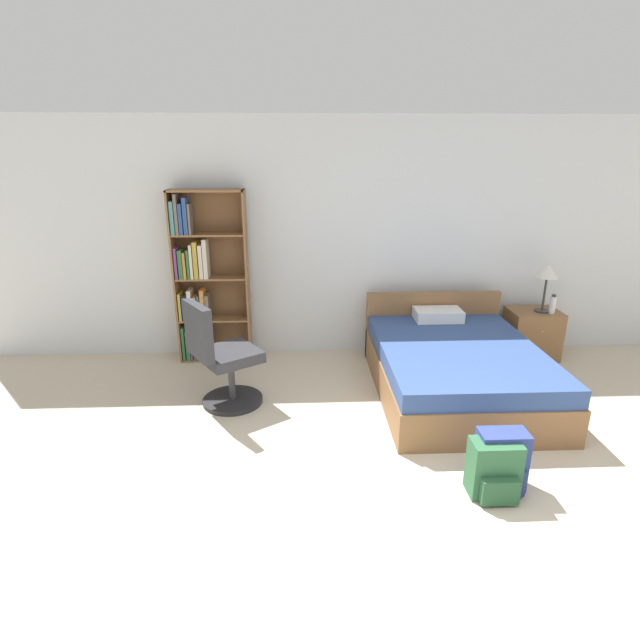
{
  "coord_description": "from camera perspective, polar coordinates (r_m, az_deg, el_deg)",
  "views": [
    {
      "loc": [
        -0.84,
        -2.26,
        2.25
      ],
      "look_at": [
        -0.65,
        1.98,
        0.8
      ],
      "focal_mm": 28.0,
      "sensor_mm": 36.0,
      "label": 1
    }
  ],
  "objects": [
    {
      "name": "ground_plane",
      "position": [
        3.3,
        14.27,
        -24.89
      ],
      "size": [
        14.0,
        14.0,
        0.0
      ],
      "primitive_type": "plane",
      "color": "beige"
    },
    {
      "name": "wall_back",
      "position": [
        5.63,
        6.12,
        9.1
      ],
      "size": [
        9.0,
        0.06,
        2.6
      ],
      "color": "silver",
      "rests_on": "ground_plane"
    },
    {
      "name": "bookshelf",
      "position": [
        5.55,
        -13.26,
        4.25
      ],
      "size": [
        0.78,
        0.26,
        1.86
      ],
      "color": "brown",
      "rests_on": "ground_plane"
    },
    {
      "name": "bed",
      "position": [
        5.02,
        15.11,
        -5.14
      ],
      "size": [
        1.48,
        1.99,
        0.75
      ],
      "color": "brown",
      "rests_on": "ground_plane"
    },
    {
      "name": "office_chair",
      "position": [
        4.59,
        -11.22,
        -4.44
      ],
      "size": [
        0.72,
        0.69,
        1.01
      ],
      "color": "#232326",
      "rests_on": "ground_plane"
    },
    {
      "name": "nightstand",
      "position": [
        6.13,
        23.03,
        -1.45
      ],
      "size": [
        0.54,
        0.45,
        0.55
      ],
      "color": "brown",
      "rests_on": "ground_plane"
    },
    {
      "name": "table_lamp",
      "position": [
        5.93,
        24.56,
        4.84
      ],
      "size": [
        0.25,
        0.25,
        0.53
      ],
      "color": "#333333",
      "rests_on": "nightstand"
    },
    {
      "name": "water_bottle",
      "position": [
        5.99,
        25.05,
        1.61
      ],
      "size": [
        0.07,
        0.07,
        0.21
      ],
      "color": "silver",
      "rests_on": "nightstand"
    },
    {
      "name": "backpack_blue",
      "position": [
        3.8,
        20.01,
        -14.99
      ],
      "size": [
        0.33,
        0.25,
        0.43
      ],
      "color": "navy",
      "rests_on": "ground_plane"
    },
    {
      "name": "backpack_green",
      "position": [
        3.73,
        19.3,
        -15.89
      ],
      "size": [
        0.33,
        0.27,
        0.4
      ],
      "color": "#2D603D",
      "rests_on": "ground_plane"
    }
  ]
}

